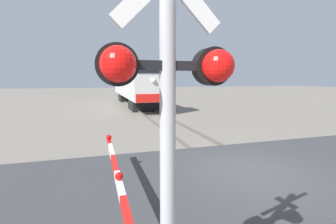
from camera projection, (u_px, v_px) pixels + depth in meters
The scene contains 6 objects.
ground_plane at pixel (250, 176), 7.15m from camera, with size 160.00×160.00×0.00m, color slate.
rail_track_left at pixel (229, 176), 6.93m from camera, with size 0.08×80.00×0.15m, color #59544C.
rail_track_right at pixel (270, 171), 7.35m from camera, with size 0.08×80.00×0.15m, color #59544C.
road_surface at pixel (250, 173), 7.14m from camera, with size 36.00×5.45×0.16m, color #38383A.
locomotive at pixel (135, 87), 26.71m from camera, with size 2.86×18.12×3.90m.
crossing_signal at pixel (168, 106), 2.06m from camera, with size 1.18×0.33×4.16m.
Camera 1 is at (-4.31, -5.84, 2.83)m, focal length 25.86 mm.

